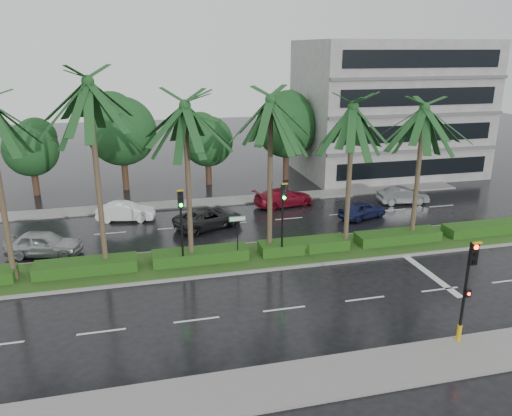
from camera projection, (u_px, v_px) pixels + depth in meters
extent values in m
plane|color=black|center=(258.00, 265.00, 27.33)|extent=(120.00, 120.00, 0.00)
cube|color=slate|center=(326.00, 378.00, 17.88)|extent=(40.00, 2.40, 0.12)
cube|color=slate|center=(220.00, 201.00, 38.40)|extent=(40.00, 2.00, 0.12)
cube|color=gray|center=(253.00, 257.00, 28.23)|extent=(36.00, 4.00, 0.14)
cube|color=#2E511B|center=(253.00, 255.00, 28.21)|extent=(35.60, 3.70, 0.02)
cube|color=#154313|center=(86.00, 266.00, 26.06)|extent=(5.20, 1.40, 0.60)
cube|color=#154313|center=(200.00, 255.00, 27.43)|extent=(5.20, 1.40, 0.60)
cube|color=#154313|center=(304.00, 246.00, 28.80)|extent=(5.20, 1.40, 0.60)
cube|color=#154313|center=(398.00, 237.00, 30.17)|extent=(5.20, 1.40, 0.60)
cube|color=#154313|center=(483.00, 228.00, 31.54)|extent=(5.20, 1.40, 0.60)
cube|color=silver|center=(44.00, 239.00, 31.05)|extent=(2.00, 0.12, 0.01)
cube|color=silver|center=(101.00, 332.00, 20.88)|extent=(2.00, 0.12, 0.01)
cube|color=silver|center=(110.00, 233.00, 31.97)|extent=(2.00, 0.12, 0.01)
cube|color=silver|center=(197.00, 320.00, 21.79)|extent=(2.00, 0.12, 0.01)
cube|color=silver|center=(173.00, 228.00, 32.88)|extent=(2.00, 0.12, 0.01)
cube|color=silver|center=(284.00, 309.00, 22.70)|extent=(2.00, 0.12, 0.01)
cube|color=silver|center=(233.00, 223.00, 33.79)|extent=(2.00, 0.12, 0.01)
cube|color=silver|center=(365.00, 299.00, 23.62)|extent=(2.00, 0.12, 0.01)
cube|color=silver|center=(289.00, 219.00, 34.71)|extent=(2.00, 0.12, 0.01)
cube|color=silver|center=(440.00, 289.00, 24.53)|extent=(2.00, 0.12, 0.01)
cube|color=silver|center=(342.00, 214.00, 35.62)|extent=(2.00, 0.12, 0.01)
cube|color=silver|center=(509.00, 281.00, 25.45)|extent=(2.00, 0.12, 0.01)
cube|color=silver|center=(393.00, 210.00, 36.53)|extent=(2.00, 0.12, 0.01)
cube|color=silver|center=(441.00, 206.00, 37.45)|extent=(2.00, 0.12, 0.01)
cube|color=silver|center=(426.00, 271.00, 26.49)|extent=(0.40, 6.00, 0.01)
cylinder|color=#453C28|center=(1.00, 195.00, 23.99)|extent=(0.28, 0.28, 8.85)
cylinder|color=#453C28|center=(14.00, 275.00, 25.28)|extent=(0.40, 0.40, 0.44)
cylinder|color=#453C28|center=(98.00, 181.00, 24.98)|extent=(0.28, 0.28, 9.69)
cylinder|color=#453C28|center=(106.00, 265.00, 26.40)|extent=(0.40, 0.40, 0.44)
cylinder|color=#453C28|center=(188.00, 188.00, 26.02)|extent=(0.28, 0.28, 8.46)
cylinder|color=#453C28|center=(192.00, 258.00, 27.25)|extent=(0.40, 0.40, 0.44)
cylinder|color=#453C28|center=(270.00, 179.00, 27.30)|extent=(0.28, 0.28, 8.63)
cylinder|color=#453C28|center=(269.00, 249.00, 28.55)|extent=(0.40, 0.40, 0.44)
cylinder|color=#453C28|center=(349.00, 180.00, 28.02)|extent=(0.28, 0.28, 8.19)
cylinder|color=#453C28|center=(345.00, 244.00, 29.21)|extent=(0.40, 0.40, 0.44)
cylinder|color=#453C28|center=(418.00, 176.00, 29.36)|extent=(0.28, 0.28, 7.97)
cylinder|color=#453C28|center=(411.00, 236.00, 30.51)|extent=(0.40, 0.40, 0.44)
cylinder|color=black|center=(463.00, 303.00, 19.55)|extent=(0.12, 0.12, 3.40)
cube|color=black|center=(474.00, 254.00, 18.72)|extent=(0.30, 0.18, 0.90)
cube|color=gold|center=(477.00, 243.00, 18.46)|extent=(0.34, 0.12, 0.06)
cylinder|color=#FF0C05|center=(476.00, 247.00, 18.54)|extent=(0.18, 0.04, 0.18)
cylinder|color=black|center=(475.00, 255.00, 18.63)|extent=(0.18, 0.04, 0.18)
cylinder|color=black|center=(474.00, 262.00, 18.72)|extent=(0.18, 0.04, 0.18)
cylinder|color=gold|center=(459.00, 333.00, 19.96)|extent=(0.18, 0.18, 0.70)
cube|color=black|center=(468.00, 293.00, 19.24)|extent=(0.22, 0.16, 0.32)
cylinder|color=#FF0C05|center=(469.00, 294.00, 19.16)|extent=(0.12, 0.03, 0.12)
cylinder|color=black|center=(182.00, 237.00, 26.22)|extent=(0.12, 0.12, 3.40)
cube|color=black|center=(180.00, 199.00, 25.39)|extent=(0.30, 0.18, 0.90)
cube|color=gold|center=(180.00, 191.00, 25.13)|extent=(0.34, 0.12, 0.06)
cylinder|color=black|center=(180.00, 194.00, 25.21)|extent=(0.18, 0.04, 0.18)
cylinder|color=black|center=(181.00, 199.00, 25.30)|extent=(0.18, 0.04, 0.18)
cylinder|color=#0CE519|center=(181.00, 205.00, 25.39)|extent=(0.18, 0.04, 0.18)
cylinder|color=black|center=(282.00, 228.00, 27.47)|extent=(0.12, 0.12, 3.40)
cube|color=black|center=(284.00, 192.00, 26.65)|extent=(0.30, 0.18, 0.90)
cube|color=gold|center=(285.00, 184.00, 26.39)|extent=(0.34, 0.12, 0.06)
cylinder|color=black|center=(284.00, 187.00, 26.46)|extent=(0.18, 0.04, 0.18)
cylinder|color=black|center=(284.00, 192.00, 26.55)|extent=(0.18, 0.04, 0.18)
cylinder|color=#0CE519|center=(284.00, 198.00, 26.65)|extent=(0.18, 0.04, 0.18)
cylinder|color=black|center=(238.00, 238.00, 27.12)|extent=(0.06, 0.06, 2.60)
cube|color=#0C5926|center=(237.00, 219.00, 26.74)|extent=(0.95, 0.04, 0.30)
cube|color=white|center=(237.00, 219.00, 26.71)|extent=(0.85, 0.01, 0.22)
cylinder|color=#382519|center=(36.00, 182.00, 39.98)|extent=(0.52, 0.52, 2.08)
sphere|color=#143517|center=(31.00, 149.00, 39.15)|extent=(4.27, 4.27, 4.27)
sphere|color=#143517|center=(30.00, 138.00, 39.18)|extent=(3.20, 3.20, 3.20)
cylinder|color=#382519|center=(125.00, 174.00, 41.48)|extent=(0.52, 0.52, 2.72)
sphere|color=#143517|center=(122.00, 131.00, 40.40)|extent=(5.59, 5.59, 5.59)
sphere|color=#143517|center=(120.00, 117.00, 40.34)|extent=(4.19, 4.19, 4.19)
cylinder|color=#382519|center=(209.00, 172.00, 43.18)|extent=(0.52, 0.52, 2.09)
sphere|color=#143517|center=(208.00, 141.00, 42.34)|extent=(4.31, 4.31, 4.31)
sphere|color=#143517|center=(207.00, 131.00, 42.36)|extent=(3.23, 3.23, 3.23)
cylinder|color=#382519|center=(286.00, 165.00, 44.69)|extent=(0.52, 0.52, 2.65)
sphere|color=#143517|center=(287.00, 126.00, 43.63)|extent=(5.45, 5.45, 5.45)
sphere|color=#143517|center=(286.00, 114.00, 43.59)|extent=(4.09, 4.09, 4.09)
cylinder|color=#382519|center=(358.00, 162.00, 46.31)|extent=(0.52, 0.52, 2.52)
sphere|color=#143517|center=(360.00, 126.00, 45.30)|extent=(5.18, 5.18, 5.18)
sphere|color=#143517|center=(359.00, 115.00, 45.27)|extent=(3.89, 3.89, 3.89)
cube|color=gray|center=(389.00, 108.00, 46.00)|extent=(16.00, 10.00, 12.00)
imported|color=#A0A3A8|center=(44.00, 244.00, 28.35)|extent=(2.71, 4.52, 1.44)
imported|color=white|center=(126.00, 212.00, 34.18)|extent=(2.06, 4.04, 1.27)
imported|color=black|center=(209.00, 218.00, 32.87)|extent=(3.74, 5.13, 1.30)
imported|color=maroon|center=(284.00, 197.00, 37.33)|extent=(2.56, 4.77, 1.32)
imported|color=#171D46|center=(362.00, 210.00, 34.64)|extent=(2.50, 3.85, 1.22)
imported|color=#5B5D60|center=(403.00, 196.00, 37.92)|extent=(1.69, 3.91, 1.25)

